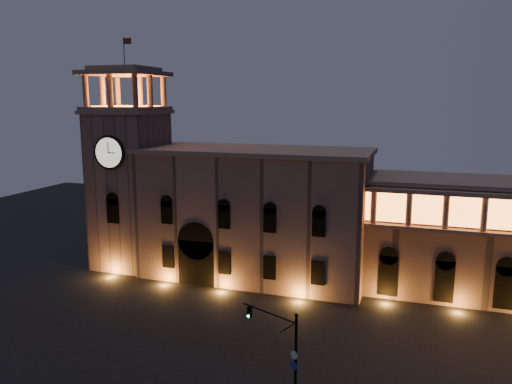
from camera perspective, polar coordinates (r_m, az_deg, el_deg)
ground at (r=50.58m, az=-6.18°, el=-17.76°), size 160.00×160.00×0.00m
government_building at (r=67.50m, az=-0.27°, el=-2.47°), size 30.80×12.80×17.60m
clock_tower at (r=73.80m, az=-14.21°, el=1.27°), size 9.80×9.80×32.40m
traffic_light at (r=41.03m, az=3.42°, el=-18.15°), size 5.38×2.70×8.04m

